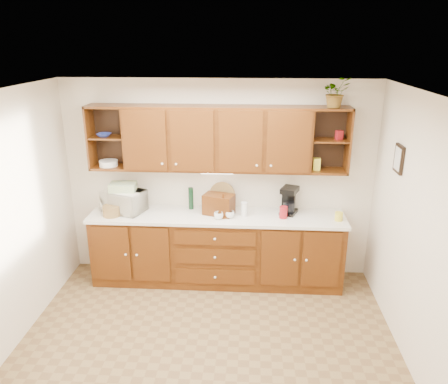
# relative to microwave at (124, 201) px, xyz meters

# --- Properties ---
(floor) EXTENTS (4.00, 4.00, 0.00)m
(floor) POSITION_rel_microwave_xyz_m (1.20, -1.48, -1.08)
(floor) COLOR brown
(floor) RESTS_ON ground
(ceiling) EXTENTS (4.00, 4.00, 0.00)m
(ceiling) POSITION_rel_microwave_xyz_m (1.20, -1.48, 1.52)
(ceiling) COLOR white
(ceiling) RESTS_ON back_wall
(back_wall) EXTENTS (4.00, 0.00, 4.00)m
(back_wall) POSITION_rel_microwave_xyz_m (1.20, 0.27, 0.22)
(back_wall) COLOR beige
(back_wall) RESTS_ON floor
(right_wall) EXTENTS (0.00, 3.50, 3.50)m
(right_wall) POSITION_rel_microwave_xyz_m (3.20, -1.48, 0.22)
(right_wall) COLOR beige
(right_wall) RESTS_ON floor
(base_cabinets) EXTENTS (3.20, 0.60, 0.90)m
(base_cabinets) POSITION_rel_microwave_xyz_m (1.20, -0.03, -0.63)
(base_cabinets) COLOR #391806
(base_cabinets) RESTS_ON floor
(countertop) EXTENTS (3.24, 0.64, 0.04)m
(countertop) POSITION_rel_microwave_xyz_m (1.20, -0.04, -0.16)
(countertop) COLOR silver
(countertop) RESTS_ON base_cabinets
(upper_cabinets) EXTENTS (3.20, 0.33, 0.80)m
(upper_cabinets) POSITION_rel_microwave_xyz_m (1.21, 0.10, 0.81)
(upper_cabinets) COLOR #391806
(upper_cabinets) RESTS_ON back_wall
(undercabinet_light) EXTENTS (0.40, 0.05, 0.02)m
(undercabinet_light) POSITION_rel_microwave_xyz_m (1.20, 0.05, 0.39)
(undercabinet_light) COLOR white
(undercabinet_light) RESTS_ON upper_cabinets
(framed_picture) EXTENTS (0.03, 0.24, 0.30)m
(framed_picture) POSITION_rel_microwave_xyz_m (3.18, -0.58, 0.77)
(framed_picture) COLOR black
(framed_picture) RESTS_ON right_wall
(wicker_basket) EXTENTS (0.25, 0.25, 0.14)m
(wicker_basket) POSITION_rel_microwave_xyz_m (-0.12, -0.17, -0.07)
(wicker_basket) COLOR olive
(wicker_basket) RESTS_ON countertop
(microwave) EXTENTS (0.60, 0.50, 0.28)m
(microwave) POSITION_rel_microwave_xyz_m (0.00, 0.00, 0.00)
(microwave) COLOR silver
(microwave) RESTS_ON countertop
(towel_stack) EXTENTS (0.35, 0.27, 0.10)m
(towel_stack) POSITION_rel_microwave_xyz_m (0.00, 0.00, 0.19)
(towel_stack) COLOR #E9F171
(towel_stack) RESTS_ON microwave
(wine_bottle) EXTENTS (0.08, 0.08, 0.29)m
(wine_bottle) POSITION_rel_microwave_xyz_m (0.85, 0.14, 0.00)
(wine_bottle) COLOR black
(wine_bottle) RESTS_ON countertop
(woven_tray) EXTENTS (0.37, 0.20, 0.36)m
(woven_tray) POSITION_rel_microwave_xyz_m (1.25, 0.18, -0.13)
(woven_tray) COLOR olive
(woven_tray) RESTS_ON countertop
(bread_box) EXTENTS (0.42, 0.33, 0.26)m
(bread_box) POSITION_rel_microwave_xyz_m (1.22, -0.02, -0.01)
(bread_box) COLOR #391806
(bread_box) RESTS_ON countertop
(mug_tree) EXTENTS (0.27, 0.27, 0.31)m
(mug_tree) POSITION_rel_microwave_xyz_m (1.29, -0.12, -0.09)
(mug_tree) COLOR #391806
(mug_tree) RESTS_ON countertop
(canister_red) EXTENTS (0.13, 0.13, 0.15)m
(canister_red) POSITION_rel_microwave_xyz_m (2.03, -0.10, -0.07)
(canister_red) COLOR maroon
(canister_red) RESTS_ON countertop
(canister_white) EXTENTS (0.09, 0.09, 0.18)m
(canister_white) POSITION_rel_microwave_xyz_m (1.55, -0.06, -0.05)
(canister_white) COLOR white
(canister_white) RESTS_ON countertop
(canister_yellow) EXTENTS (0.11, 0.11, 0.11)m
(canister_yellow) POSITION_rel_microwave_xyz_m (2.71, -0.14, -0.09)
(canister_yellow) COLOR yellow
(canister_yellow) RESTS_ON countertop
(coffee_maker) EXTENTS (0.26, 0.30, 0.35)m
(coffee_maker) POSITION_rel_microwave_xyz_m (2.11, 0.08, 0.03)
(coffee_maker) COLOR black
(coffee_maker) RESTS_ON countertop
(bowl_stack) EXTENTS (0.19, 0.19, 0.04)m
(bowl_stack) POSITION_rel_microwave_xyz_m (-0.21, 0.08, 0.84)
(bowl_stack) COLOR navy
(bowl_stack) RESTS_ON upper_cabinets
(plate_stack) EXTENTS (0.31, 0.31, 0.07)m
(plate_stack) POSITION_rel_microwave_xyz_m (-0.19, 0.09, 0.47)
(plate_stack) COLOR white
(plate_stack) RESTS_ON upper_cabinets
(pantry_box_yellow) EXTENTS (0.09, 0.07, 0.15)m
(pantry_box_yellow) POSITION_rel_microwave_xyz_m (2.42, 0.07, 0.51)
(pantry_box_yellow) COLOR yellow
(pantry_box_yellow) RESTS_ON upper_cabinets
(pantry_box_red) EXTENTS (0.09, 0.09, 0.11)m
(pantry_box_red) POSITION_rel_microwave_xyz_m (2.67, 0.10, 0.87)
(pantry_box_red) COLOR maroon
(pantry_box_red) RESTS_ON upper_cabinets
(potted_plant) EXTENTS (0.38, 0.36, 0.35)m
(potted_plant) POSITION_rel_microwave_xyz_m (2.58, 0.04, 1.38)
(potted_plant) COLOR #999999
(potted_plant) RESTS_ON upper_cabinets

